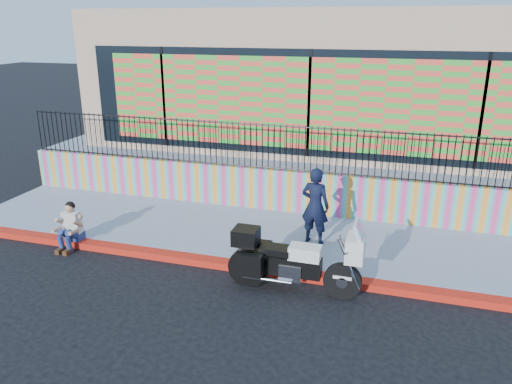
% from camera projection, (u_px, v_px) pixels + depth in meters
% --- Properties ---
extents(ground, '(90.00, 90.00, 0.00)m').
position_uv_depth(ground, '(265.00, 273.00, 10.26)').
color(ground, black).
rests_on(ground, ground).
extents(red_curb, '(16.00, 0.30, 0.15)m').
position_uv_depth(red_curb, '(265.00, 270.00, 10.23)').
color(red_curb, '#B50C12').
rests_on(red_curb, ground).
extents(sidewalk, '(16.00, 3.00, 0.15)m').
position_uv_depth(sidewalk, '(285.00, 238.00, 11.73)').
color(sidewalk, gray).
rests_on(sidewalk, ground).
extents(mural_wall, '(16.00, 0.20, 1.10)m').
position_uv_depth(mural_wall, '(300.00, 192.00, 12.97)').
color(mural_wall, '#E43C7F').
rests_on(mural_wall, sidewalk).
extents(metal_fence, '(15.80, 0.04, 1.20)m').
position_uv_depth(metal_fence, '(301.00, 149.00, 12.60)').
color(metal_fence, black).
rests_on(metal_fence, mural_wall).
extents(elevated_platform, '(16.00, 10.00, 1.25)m').
position_uv_depth(elevated_platform, '(330.00, 149.00, 17.61)').
color(elevated_platform, gray).
rests_on(elevated_platform, ground).
extents(storefront_building, '(14.00, 8.06, 4.00)m').
position_uv_depth(storefront_building, '(333.00, 74.00, 16.56)').
color(storefront_building, tan).
rests_on(storefront_building, elevated_platform).
extents(police_motorcycle, '(2.53, 0.84, 1.57)m').
position_uv_depth(police_motorcycle, '(292.00, 259.00, 9.39)').
color(police_motorcycle, black).
rests_on(police_motorcycle, ground).
extents(police_officer, '(0.70, 0.52, 1.76)m').
position_uv_depth(police_officer, '(315.00, 206.00, 11.06)').
color(police_officer, black).
rests_on(police_officer, sidewalk).
extents(seated_man, '(0.54, 0.71, 1.06)m').
position_uv_depth(seated_man, '(69.00, 230.00, 11.23)').
color(seated_man, navy).
rests_on(seated_man, ground).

